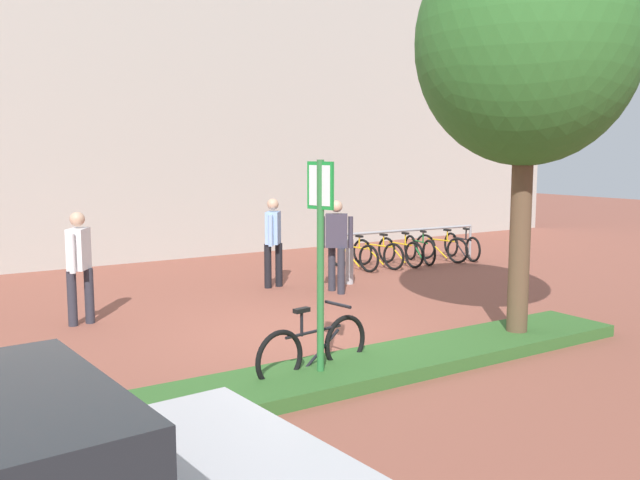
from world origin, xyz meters
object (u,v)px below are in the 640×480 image
person_casual_tan (273,237)px  person_suited_navy (337,240)px  tree_sidewalk (527,44)px  bike_rack_cluster (410,249)px  parking_sign_post (320,240)px  person_shirt_white (79,261)px  bike_at_sign (314,348)px  bollard_steel (349,261)px

person_casual_tan → person_suited_navy: (0.74, -1.07, 0.00)m
tree_sidewalk → bike_rack_cluster: (3.09, 5.91, -3.66)m
parking_sign_post → bike_rack_cluster: bearing=43.1°
person_casual_tan → parking_sign_post: bearing=-113.7°
bike_rack_cluster → person_casual_tan: person_casual_tan is taller
person_casual_tan → person_shirt_white: bearing=-165.9°
bike_at_sign → person_suited_navy: bearing=52.8°
bike_rack_cluster → person_casual_tan: bearing=-170.3°
tree_sidewalk → person_suited_navy: tree_sidewalk is taller
person_shirt_white → person_suited_navy: (4.61, -0.10, 0.00)m
bollard_steel → person_suited_navy: bearing=-141.3°
bike_at_sign → person_shirt_white: bearing=112.1°
bike_at_sign → person_suited_navy: 4.96m
tree_sidewalk → parking_sign_post: bearing=179.9°
bike_at_sign → person_shirt_white: 4.38m
tree_sidewalk → person_shirt_white: tree_sidewalk is taller
bike_rack_cluster → bollard_steel: 2.86m
parking_sign_post → person_suited_navy: size_ratio=1.47×
parking_sign_post → bollard_steel: bearing=51.6°
bike_at_sign → bike_rack_cluster: size_ratio=0.44×
person_shirt_white → bollard_steel: bearing=4.8°
tree_sidewalk → bollard_steel: size_ratio=6.27×
tree_sidewalk → bike_at_sign: 4.83m
tree_sidewalk → person_shirt_white: bearing=138.3°
bike_at_sign → person_casual_tan: bearing=65.9°
bollard_steel → parking_sign_post: bearing=-128.4°
bollard_steel → person_suited_navy: size_ratio=0.52×
bike_at_sign → bike_rack_cluster: 8.44m
bike_at_sign → bollard_steel: bearing=50.7°
bike_rack_cluster → bollard_steel: (-2.59, -1.21, 0.10)m
tree_sidewalk → person_suited_navy: 5.14m
bike_at_sign → bollard_steel: bollard_steel is taller
bike_at_sign → person_shirt_white: (-1.63, 4.02, 0.63)m
bike_rack_cluster → person_shirt_white: person_shirt_white is taller
tree_sidewalk → bollard_steel: (0.50, 4.70, -3.56)m
bike_rack_cluster → bollard_steel: bearing=-154.9°
bike_rack_cluster → person_suited_navy: 3.77m
bollard_steel → person_shirt_white: 5.34m
bike_rack_cluster → person_suited_navy: (-3.27, -1.76, 0.64)m
tree_sidewalk → bike_at_sign: (-3.15, 0.24, -3.66)m
person_shirt_white → tree_sidewalk: bearing=-41.7°
tree_sidewalk → person_casual_tan: 6.11m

